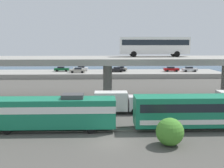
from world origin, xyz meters
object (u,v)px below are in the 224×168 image
at_px(train_locomotive, 45,112).
at_px(parked_car_6, 62,69).
at_px(transit_bus_on_overpass, 154,45).
at_px(service_truck_west, 117,102).
at_px(parked_car_3, 116,69).
at_px(parked_car_2, 78,70).
at_px(parked_car_1, 171,69).
at_px(parked_car_4, 81,68).
at_px(parked_car_5, 190,69).
at_px(parked_car_0, 120,69).

bearing_deg(train_locomotive, parked_car_6, -83.85).
relative_size(transit_bus_on_overpass, service_truck_west, 1.76).
height_order(parked_car_3, parked_car_6, same).
bearing_deg(parked_car_2, parked_car_6, -36.72).
bearing_deg(parked_car_2, parked_car_3, -171.03).
height_order(parked_car_1, parked_car_4, same).
bearing_deg(service_truck_west, parked_car_5, 60.94).
xyz_separation_m(train_locomotive, parked_car_1, (26.85, 50.46, -0.08)).
distance_m(parked_car_0, parked_car_1, 15.09).
relative_size(train_locomotive, parked_car_1, 3.54).
bearing_deg(parked_car_6, train_locomotive, -83.85).
xyz_separation_m(service_truck_west, parked_car_2, (-9.17, 40.57, 0.47)).
bearing_deg(transit_bus_on_overpass, parked_car_3, 99.11).
bearing_deg(parked_car_4, transit_bus_on_overpass, 113.89).
relative_size(parked_car_1, parked_car_5, 1.01).
bearing_deg(parked_car_1, transit_bus_on_overpass, -109.00).
relative_size(train_locomotive, parked_car_0, 3.76).
xyz_separation_m(parked_car_3, parked_car_6, (-16.12, 2.01, -0.00)).
bearing_deg(train_locomotive, parked_car_3, -101.92).
height_order(parked_car_4, parked_car_5, same).
bearing_deg(parked_car_1, parked_car_3, -177.87).
distance_m(parked_car_3, parked_car_6, 16.24).
relative_size(parked_car_4, parked_car_5, 1.00).
distance_m(transit_bus_on_overpass, parked_car_0, 35.21).
bearing_deg(parked_car_6, parked_car_2, -36.72).
height_order(parked_car_3, parked_car_4, same).
xyz_separation_m(parked_car_1, parked_car_4, (-26.87, 2.83, -0.00)).
relative_size(parked_car_0, parked_car_2, 0.92).
xyz_separation_m(parked_car_0, parked_car_6, (-17.44, -0.28, -0.00)).
bearing_deg(parked_car_0, parked_car_2, 18.04).
relative_size(parked_car_0, parked_car_5, 0.95).
height_order(service_truck_west, parked_car_4, service_truck_west).
bearing_deg(parked_car_2, parked_car_0, -161.96).
height_order(transit_bus_on_overpass, service_truck_west, transit_bus_on_overpass).
distance_m(service_truck_west, parked_car_1, 46.64).
relative_size(parked_car_3, parked_car_5, 0.99).
relative_size(parked_car_0, parked_car_1, 0.94).
relative_size(transit_bus_on_overpass, parked_car_5, 2.75).
height_order(service_truck_west, parked_car_2, service_truck_west).
relative_size(train_locomotive, parked_car_6, 3.59).
distance_m(service_truck_west, parked_car_2, 41.59).
xyz_separation_m(parked_car_1, parked_car_2, (-27.40, -2.36, 0.00)).
relative_size(train_locomotive, transit_bus_on_overpass, 1.30).
bearing_deg(transit_bus_on_overpass, parked_car_0, 96.33).
distance_m(parked_car_2, parked_car_6, 6.29).
distance_m(service_truck_west, parked_car_3, 42.36).
relative_size(service_truck_west, parked_car_4, 1.56).
relative_size(parked_car_3, parked_car_4, 0.99).
relative_size(parked_car_3, parked_car_6, 1.00).
bearing_deg(parked_car_4, parked_car_6, 14.34).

